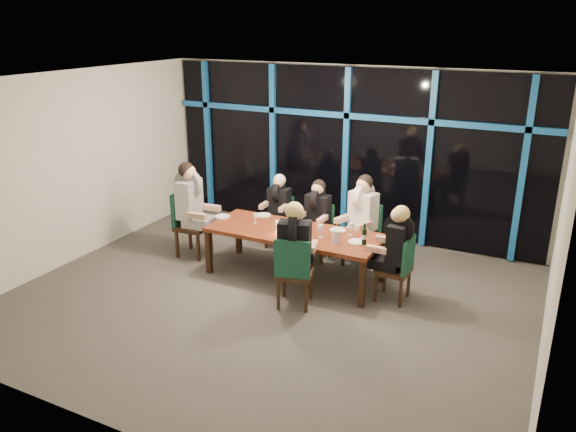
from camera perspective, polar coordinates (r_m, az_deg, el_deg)
The scene contains 29 objects.
room at distance 7.27m, azimuth -2.12°, elevation 5.84°, with size 7.04×7.00×3.02m.
window_wall at distance 9.98m, azimuth 6.08°, elevation 6.71°, with size 6.86×0.43×2.94m.
dining_table at distance 8.36m, azimuth 0.61°, elevation -1.97°, with size 2.60×1.00×0.75m.
chair_far_left at distance 9.62m, azimuth -0.78°, elevation -0.27°, with size 0.42×0.42×0.87m.
chair_far_mid at distance 9.12m, azimuth 3.15°, elevation -1.29°, with size 0.44×0.44×0.91m.
chair_far_right at distance 8.93m, azimuth 7.73°, elevation -1.51°, with size 0.59×0.59×1.02m.
chair_end_left at distance 9.36m, azimuth -10.14°, elevation -0.42°, with size 0.53×0.53×1.08m.
chair_end_right at distance 7.87m, azimuth 11.28°, elevation -4.97°, with size 0.46×0.46×0.95m.
chair_near_mid at distance 7.52m, azimuth 0.58°, elevation -5.41°, with size 0.58×0.58×1.03m.
diner_far_left at distance 9.45m, azimuth -0.98°, elevation 1.59°, with size 0.44×0.55×0.85m.
diner_far_mid at distance 8.93m, azimuth 2.97°, elevation 0.74°, with size 0.47×0.58×0.89m.
diner_far_right at distance 8.73m, azimuth 7.50°, elevation 0.81°, with size 0.60×0.69×0.99m.
diner_end_left at distance 9.17m, azimuth -9.82°, elevation 2.01°, with size 0.69×0.56×1.05m.
diner_end_right at distance 7.75m, azimuth 10.90°, elevation -2.31°, with size 0.60×0.48×0.93m.
diner_near_mid at distance 7.44m, azimuth 0.72°, elevation -2.30°, with size 0.59×0.69×1.00m.
plate_far_left at distance 8.99m, azimuth -2.51°, elevation 0.10°, with size 0.24×0.24×0.01m, color white.
plate_far_mid at distance 8.50m, azimuth 1.26°, elevation -1.06°, with size 0.24×0.24×0.01m, color white.
plate_far_right at distance 8.38m, azimuth 5.09°, elevation -1.44°, with size 0.24×0.24×0.01m, color white.
plate_end_left at distance 8.98m, azimuth -6.59°, elevation -0.05°, with size 0.24×0.24×0.01m, color white.
plate_end_right at distance 7.98m, azimuth 7.00°, elevation -2.61°, with size 0.24×0.24×0.01m, color white.
plate_near_mid at distance 8.03m, azimuth 1.48°, elevation -2.30°, with size 0.24×0.24×0.01m, color white.
wine_bottle at distance 7.88m, azimuth 7.74°, elevation -2.05°, with size 0.07×0.07×0.32m.
water_pitcher at distance 7.89m, azimuth 4.89°, elevation -2.11°, with size 0.12×0.10×0.19m.
tea_light at distance 8.21m, azimuth -0.78°, elevation -1.76°, with size 0.05×0.05×0.03m, color #FDAE4C.
wine_glass_a at distance 8.26m, azimuth -1.14°, elevation -0.78°, with size 0.07×0.07×0.18m.
wine_glass_b at distance 8.33m, azimuth 2.03°, elevation -0.70°, with size 0.06×0.06×0.16m.
wine_glass_c at distance 8.05m, azimuth 3.33°, elevation -1.28°, with size 0.07×0.07×0.19m.
wine_glass_d at distance 8.62m, azimuth -3.38°, elevation -0.02°, with size 0.06×0.06×0.16m.
wine_glass_e at distance 8.18m, azimuth 6.47°, elevation -1.03°, with size 0.07×0.07×0.19m.
Camera 1 is at (3.39, -6.20, 3.73)m, focal length 35.00 mm.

